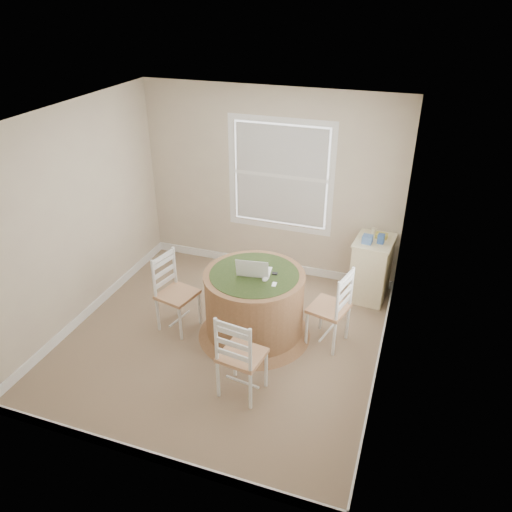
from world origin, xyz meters
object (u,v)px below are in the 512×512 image
(round_table, at_px, (254,302))
(chair_near, at_px, (242,355))
(chair_left, at_px, (177,294))
(laptop, at_px, (254,271))
(corner_chest, at_px, (371,268))
(chair_right, at_px, (329,308))

(round_table, relative_size, chair_near, 1.41)
(round_table, height_order, chair_left, chair_left)
(laptop, bearing_deg, chair_near, 93.43)
(round_table, relative_size, corner_chest, 1.58)
(round_table, distance_m, chair_right, 0.86)
(laptop, relative_size, corner_chest, 0.48)
(laptop, distance_m, corner_chest, 1.80)
(chair_left, distance_m, corner_chest, 2.54)
(round_table, distance_m, corner_chest, 1.75)
(chair_left, height_order, laptop, laptop)
(round_table, distance_m, chair_left, 0.92)
(chair_left, height_order, chair_near, same)
(chair_right, distance_m, corner_chest, 1.20)
(chair_near, height_order, chair_right, same)
(chair_near, xyz_separation_m, corner_chest, (0.97, 2.24, -0.05))
(chair_near, bearing_deg, laptop, -69.79)
(chair_right, xyz_separation_m, laptop, (-0.85, -0.13, 0.39))
(chair_left, relative_size, chair_right, 1.00)
(chair_left, distance_m, chair_right, 1.78)
(round_table, bearing_deg, chair_near, -84.54)
(chair_near, bearing_deg, corner_chest, -105.47)
(round_table, bearing_deg, laptop, 116.42)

